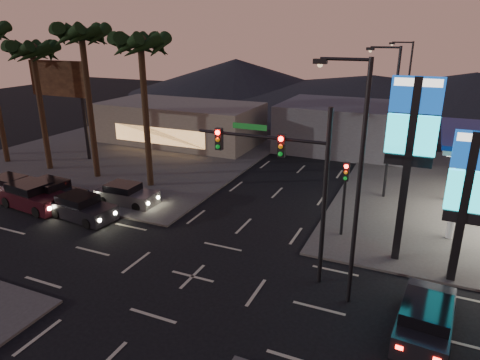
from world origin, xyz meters
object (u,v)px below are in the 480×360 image
at_px(pylon_sign_tall, 411,135).
at_px(car_lane_b_mid, 52,193).
at_px(car_lane_a_front, 81,208).
at_px(traffic_signal_mast, 287,168).
at_px(car_lane_b_rear, 12,187).
at_px(pylon_sign_short, 468,185).
at_px(car_lane_a_mid, 33,196).
at_px(suv_station, 425,319).
at_px(car_lane_b_front, 126,195).

xyz_separation_m(pylon_sign_tall, car_lane_b_mid, (-21.52, -1.40, -5.67)).
xyz_separation_m(car_lane_a_front, car_lane_b_mid, (-3.51, 1.06, 0.05)).
xyz_separation_m(traffic_signal_mast, car_lane_b_rear, (-20.34, 1.99, -4.58)).
distance_m(pylon_sign_short, car_lane_a_mid, 24.96).
distance_m(car_lane_a_front, car_lane_a_mid, 4.11).
relative_size(car_lane_b_rear, suv_station, 0.98).
bearing_deg(car_lane_b_front, pylon_sign_tall, -1.75).
bearing_deg(traffic_signal_mast, car_lane_b_rear, 174.42).
distance_m(pylon_sign_short, suv_station, 6.05).
relative_size(car_lane_b_mid, car_lane_b_rear, 1.12).
bearing_deg(pylon_sign_short, pylon_sign_tall, 158.20).
xyz_separation_m(car_lane_a_mid, car_lane_b_front, (5.14, 2.89, -0.12)).
relative_size(car_lane_a_mid, suv_station, 1.15).
bearing_deg(pylon_sign_short, car_lane_a_mid, -176.81).
bearing_deg(pylon_sign_short, car_lane_b_front, 175.54).
distance_m(car_lane_b_front, car_lane_b_rear, 8.37).
bearing_deg(car_lane_a_mid, suv_station, -7.42).
xyz_separation_m(pylon_sign_tall, car_lane_a_front, (-18.00, -2.45, -5.72)).
bearing_deg(traffic_signal_mast, car_lane_a_front, 175.44).
bearing_deg(car_lane_b_front, pylon_sign_short, -4.46).
height_order(car_lane_a_front, car_lane_a_mid, car_lane_a_mid).
xyz_separation_m(car_lane_a_front, suv_station, (19.50, -2.99, -0.00)).
bearing_deg(car_lane_b_rear, car_lane_b_front, 14.12).
height_order(car_lane_b_front, suv_station, suv_station).
bearing_deg(suv_station, car_lane_b_front, 162.10).
height_order(pylon_sign_short, suv_station, pylon_sign_short).
bearing_deg(pylon_sign_tall, traffic_signal_mast, -143.48).
bearing_deg(pylon_sign_tall, suv_station, -74.66).
bearing_deg(car_lane_a_mid, car_lane_b_mid, 58.65).
relative_size(car_lane_b_front, suv_station, 0.95).
bearing_deg(car_lane_a_front, pylon_sign_tall, 7.76).
relative_size(pylon_sign_tall, car_lane_b_front, 2.12).
relative_size(traffic_signal_mast, car_lane_b_rear, 1.83).
bearing_deg(car_lane_b_mid, pylon_sign_short, 0.95).
xyz_separation_m(car_lane_a_front, car_lane_b_front, (1.03, 2.97, -0.04)).
distance_m(car_lane_b_rear, suv_station, 26.87).
bearing_deg(pylon_sign_tall, car_lane_a_mid, -173.88).
xyz_separation_m(pylon_sign_short, car_lane_b_mid, (-24.02, -0.40, -3.93)).
distance_m(car_lane_b_mid, car_lane_b_rear, 3.57).
bearing_deg(car_lane_a_front, car_lane_b_rear, 172.52).
relative_size(pylon_sign_tall, pylon_sign_short, 1.29).
bearing_deg(suv_station, car_lane_b_mid, 170.02).
height_order(pylon_sign_tall, car_lane_a_mid, pylon_sign_tall).
relative_size(car_lane_a_front, car_lane_a_mid, 0.89).
xyz_separation_m(car_lane_a_mid, suv_station, (23.60, -3.07, -0.08)).
bearing_deg(car_lane_b_mid, pylon_sign_tall, 3.72).
height_order(car_lane_a_front, car_lane_b_rear, car_lane_a_front).
relative_size(pylon_sign_tall, car_lane_b_mid, 1.83).
distance_m(traffic_signal_mast, car_lane_b_front, 13.67).
relative_size(pylon_sign_tall, car_lane_b_rear, 2.06).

